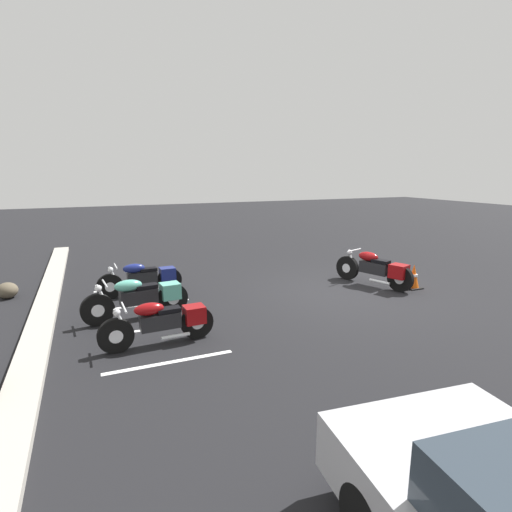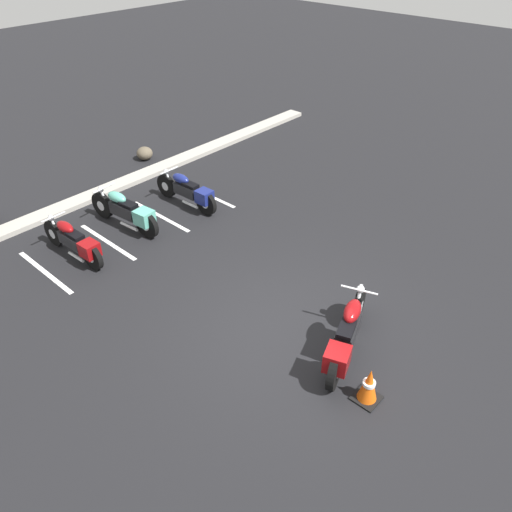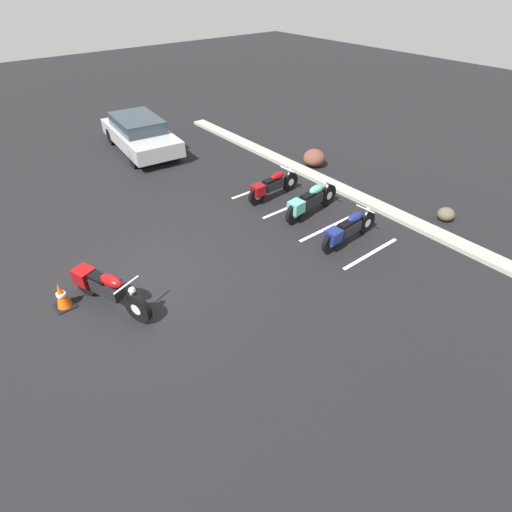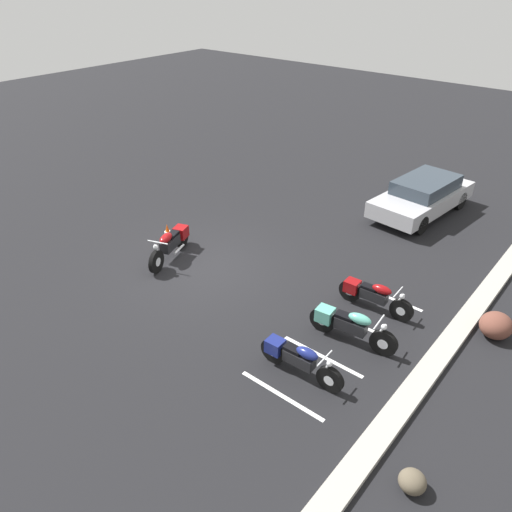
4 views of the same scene
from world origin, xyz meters
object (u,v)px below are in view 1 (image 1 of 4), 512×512
(motorcycle_maroon_featured, at_px, (377,269))
(traffic_cone, at_px, (413,277))
(parked_bike_2, at_px, (145,278))
(parked_bike_1, at_px, (142,297))
(parked_bike_0, at_px, (164,321))
(landscape_rock_1, at_px, (7,290))

(motorcycle_maroon_featured, xyz_separation_m, traffic_cone, (-0.53, -0.78, -0.18))
(parked_bike_2, relative_size, traffic_cone, 3.23)
(parked_bike_1, xyz_separation_m, parked_bike_2, (1.66, -0.28, -0.03))
(parked_bike_0, xyz_separation_m, parked_bike_2, (3.15, -0.10, 0.01))
(parked_bike_1, height_order, parked_bike_2, parked_bike_1)
(motorcycle_maroon_featured, height_order, traffic_cone, motorcycle_maroon_featured)
(motorcycle_maroon_featured, height_order, landscape_rock_1, motorcycle_maroon_featured)
(landscape_rock_1, bearing_deg, parked_bike_1, -133.12)
(parked_bike_1, relative_size, traffic_cone, 3.43)
(motorcycle_maroon_featured, xyz_separation_m, parked_bike_2, (1.66, 5.82, -0.05))
(parked_bike_0, height_order, parked_bike_2, parked_bike_2)
(parked_bike_1, bearing_deg, motorcycle_maroon_featured, 174.20)
(parked_bike_1, bearing_deg, landscape_rock_1, -49.00)
(landscape_rock_1, bearing_deg, parked_bike_0, -143.84)
(parked_bike_2, distance_m, landscape_rock_1, 3.31)
(parked_bike_2, xyz_separation_m, traffic_cone, (-2.19, -6.61, -0.13))
(parked_bike_0, distance_m, parked_bike_2, 3.15)
(motorcycle_maroon_featured, bearing_deg, parked_bike_1, 70.27)
(traffic_cone, bearing_deg, parked_bike_0, 98.13)
(motorcycle_maroon_featured, distance_m, landscape_rock_1, 9.35)
(landscape_rock_1, relative_size, traffic_cone, 0.75)
(parked_bike_0, bearing_deg, traffic_cone, -174.40)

